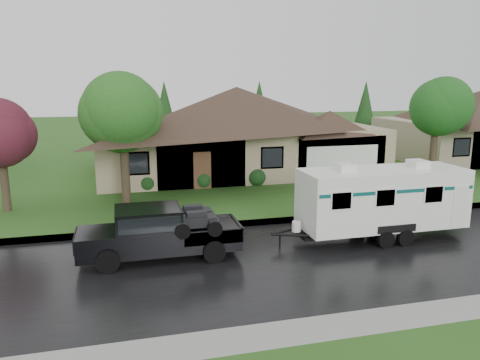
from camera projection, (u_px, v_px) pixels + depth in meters
name	position (u px, v px, depth m)	size (l,w,h in m)	color
ground	(273.00, 241.00, 18.34)	(140.00, 140.00, 0.00)	#2D551A
road	(291.00, 259.00, 16.45)	(140.00, 8.00, 0.01)	black
curb	(257.00, 222.00, 20.46)	(140.00, 0.50, 0.15)	gray
lawn	(205.00, 170.00, 32.53)	(140.00, 26.00, 0.15)	#2D551A
house_main	(241.00, 120.00, 31.26)	(19.44, 10.80, 6.90)	#9D8C6A
tree_left_green	(122.00, 111.00, 22.42)	(3.99, 3.99, 6.60)	#382B1E
tree_red	(0.00, 136.00, 21.28)	(3.10, 3.10, 5.13)	#382B1E
tree_right_green	(437.00, 107.00, 28.69)	(3.84, 3.84, 6.36)	#382B1E
shrub_row	(256.00, 176.00, 27.50)	(13.60, 1.00, 1.00)	#143814
pickup_truck	(157.00, 231.00, 16.37)	(5.57, 2.12, 1.86)	black
travel_trailer	(382.00, 198.00, 18.38)	(6.87, 2.41, 3.08)	white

